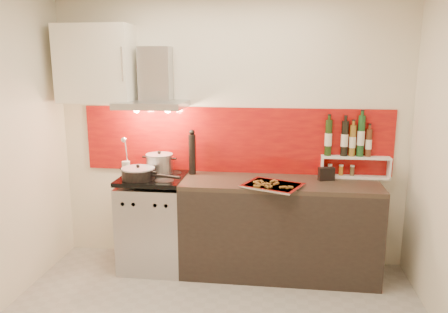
# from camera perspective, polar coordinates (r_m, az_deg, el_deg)

# --- Properties ---
(back_wall) EXTENTS (3.40, 0.02, 2.60)m
(back_wall) POSITION_cam_1_polar(r_m,az_deg,el_deg) (4.26, 0.77, 3.23)
(back_wall) COLOR silver
(back_wall) RESTS_ON ground
(backsplash) EXTENTS (3.00, 0.02, 0.64)m
(backsplash) POSITION_cam_1_polar(r_m,az_deg,el_deg) (4.26, 1.42, 2.13)
(backsplash) COLOR maroon
(backsplash) RESTS_ON back_wall
(range_stove) EXTENTS (0.60, 0.60, 0.91)m
(range_stove) POSITION_cam_1_polar(r_m,az_deg,el_deg) (4.33, -9.08, -8.55)
(range_stove) COLOR #B7B7BA
(range_stove) RESTS_ON ground
(counter) EXTENTS (1.80, 0.60, 0.90)m
(counter) POSITION_cam_1_polar(r_m,az_deg,el_deg) (4.17, 7.19, -9.20)
(counter) COLOR black
(counter) RESTS_ON ground
(range_hood) EXTENTS (0.62, 0.50, 0.61)m
(range_hood) POSITION_cam_1_polar(r_m,az_deg,el_deg) (4.20, -9.13, 9.02)
(range_hood) COLOR #B7B7BA
(range_hood) RESTS_ON back_wall
(upper_cabinet) EXTENTS (0.70, 0.35, 0.72)m
(upper_cabinet) POSITION_cam_1_polar(r_m,az_deg,el_deg) (4.37, -16.36, 11.53)
(upper_cabinet) COLOR white
(upper_cabinet) RESTS_ON back_wall
(stock_pot) EXTENTS (0.26, 0.26, 0.23)m
(stock_pot) POSITION_cam_1_polar(r_m,az_deg,el_deg) (4.27, -8.42, -0.92)
(stock_pot) COLOR #B7B7BA
(stock_pot) RESTS_ON range_stove
(saute_pan) EXTENTS (0.58, 0.31, 0.14)m
(saute_pan) POSITION_cam_1_polar(r_m,az_deg,el_deg) (4.09, -11.06, -2.19)
(saute_pan) COLOR black
(saute_pan) RESTS_ON range_stove
(utensil_jar) EXTENTS (0.08, 0.12, 0.38)m
(utensil_jar) POSITION_cam_1_polar(r_m,az_deg,el_deg) (4.30, -12.71, -0.88)
(utensil_jar) COLOR silver
(utensil_jar) RESTS_ON range_stove
(pepper_mill) EXTENTS (0.07, 0.07, 0.44)m
(pepper_mill) POSITION_cam_1_polar(r_m,az_deg,el_deg) (4.21, -4.18, 0.50)
(pepper_mill) COLOR black
(pepper_mill) RESTS_ON counter
(step_shelf) EXTENTS (0.63, 0.17, 0.59)m
(step_shelf) POSITION_cam_1_polar(r_m,az_deg,el_deg) (4.26, 16.28, 0.73)
(step_shelf) COLOR white
(step_shelf) RESTS_ON counter
(caddy_box) EXTENTS (0.16, 0.10, 0.12)m
(caddy_box) POSITION_cam_1_polar(r_m,az_deg,el_deg) (4.12, 13.22, -2.24)
(caddy_box) COLOR black
(caddy_box) RESTS_ON counter
(baking_tray) EXTENTS (0.58, 0.53, 0.03)m
(baking_tray) POSITION_cam_1_polar(r_m,az_deg,el_deg) (3.83, 6.35, -3.76)
(baking_tray) COLOR silver
(baking_tray) RESTS_ON counter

